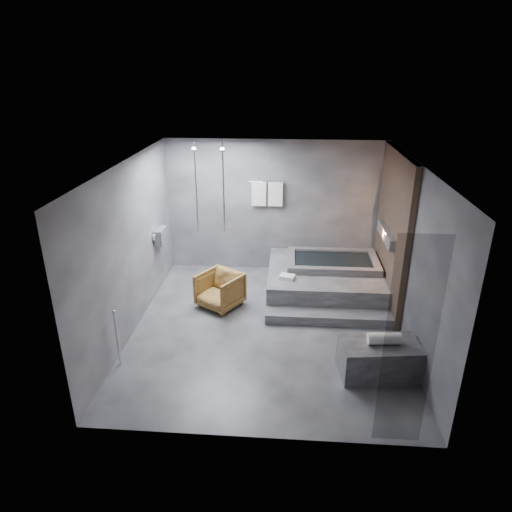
{
  "coord_description": "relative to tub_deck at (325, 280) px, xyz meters",
  "views": [
    {
      "loc": [
        0.31,
        -6.72,
        4.17
      ],
      "look_at": [
        -0.22,
        0.3,
        1.2
      ],
      "focal_mm": 32.0,
      "sensor_mm": 36.0,
      "label": 1
    }
  ],
  "objects": [
    {
      "name": "concrete_bench",
      "position": [
        0.62,
        -2.57,
        0.0
      ],
      "size": [
        1.19,
        0.75,
        0.51
      ],
      "primitive_type": "cube",
      "rotation": [
        0.0,
        0.0,
        0.12
      ],
      "color": "#2F2F32",
      "rests_on": "ground"
    },
    {
      "name": "tub_deck",
      "position": [
        0.0,
        0.0,
        0.0
      ],
      "size": [
        2.2,
        2.0,
        0.5
      ],
      "primitive_type": "cube",
      "color": "#37373A",
      "rests_on": "ground"
    },
    {
      "name": "driftwood_chair",
      "position": [
        -1.97,
        -0.75,
        0.08
      ],
      "size": [
        0.98,
        0.99,
        0.66
      ],
      "primitive_type": "imported",
      "rotation": [
        0.0,
        0.0,
        -0.56
      ],
      "color": "#4E3213",
      "rests_on": "ground"
    },
    {
      "name": "tub_step",
      "position": [
        0.0,
        -1.18,
        -0.16
      ],
      "size": [
        2.2,
        0.36,
        0.18
      ],
      "primitive_type": "cube",
      "color": "#37373A",
      "rests_on": "ground"
    },
    {
      "name": "rolled_towel",
      "position": [
        0.65,
        -2.57,
        0.34
      ],
      "size": [
        0.48,
        0.21,
        0.17
      ],
      "primitive_type": "cylinder",
      "rotation": [
        0.0,
        1.57,
        0.08
      ],
      "color": "white",
      "rests_on": "concrete_bench"
    },
    {
      "name": "room",
      "position": [
        -0.65,
        -1.21,
        1.48
      ],
      "size": [
        5.0,
        5.04,
        2.82
      ],
      "color": "#323234",
      "rests_on": "ground"
    },
    {
      "name": "deck_towel",
      "position": [
        -0.74,
        -0.53,
        0.29
      ],
      "size": [
        0.31,
        0.26,
        0.07
      ],
      "primitive_type": "cube",
      "rotation": [
        0.0,
        0.0,
        -0.29
      ],
      "color": "silver",
      "rests_on": "tub_deck"
    }
  ]
}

